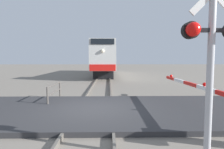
# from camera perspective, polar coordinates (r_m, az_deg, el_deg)

# --- Properties ---
(ground_plane) EXTENTS (160.00, 160.00, 0.00)m
(ground_plane) POSITION_cam_1_polar(r_m,az_deg,el_deg) (7.98, -5.31, -11.40)
(ground_plane) COLOR slate
(rail_track_left) EXTENTS (0.08, 80.00, 0.15)m
(rail_track_left) POSITION_cam_1_polar(r_m,az_deg,el_deg) (8.04, -10.51, -10.77)
(rail_track_left) COLOR #59544C
(rail_track_left) RESTS_ON ground_plane
(rail_track_right) EXTENTS (0.08, 80.00, 0.15)m
(rail_track_right) POSITION_cam_1_polar(r_m,az_deg,el_deg) (7.94, -0.04, -10.90)
(rail_track_right) COLOR #59544C
(rail_track_right) RESTS_ON ground_plane
(road_surface) EXTENTS (36.00, 5.14, 0.17)m
(road_surface) POSITION_cam_1_polar(r_m,az_deg,el_deg) (7.95, -5.31, -10.82)
(road_surface) COLOR #2D2D30
(road_surface) RESTS_ON ground_plane
(locomotive) EXTENTS (2.70, 17.14, 4.29)m
(locomotive) POSITION_cam_1_polar(r_m,az_deg,el_deg) (26.58, -2.34, 4.54)
(locomotive) COLOR black
(locomotive) RESTS_ON ground_plane
(crossing_signal) EXTENTS (1.18, 0.33, 4.00)m
(crossing_signal) POSITION_cam_1_polar(r_m,az_deg,el_deg) (4.24, 28.19, 7.93)
(crossing_signal) COLOR #ADADB2
(crossing_signal) RESTS_ON ground_plane
(crossing_gate) EXTENTS (0.36, 7.06, 1.36)m
(crossing_gate) POSITION_cam_1_polar(r_m,az_deg,el_deg) (6.61, 31.05, -7.63)
(crossing_gate) COLOR silver
(crossing_gate) RESTS_ON ground_plane
(guard_railing) EXTENTS (0.08, 2.26, 0.95)m
(guard_railing) POSITION_cam_1_polar(r_m,az_deg,el_deg) (10.08, -17.20, -4.66)
(guard_railing) COLOR #4C4742
(guard_railing) RESTS_ON ground_plane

